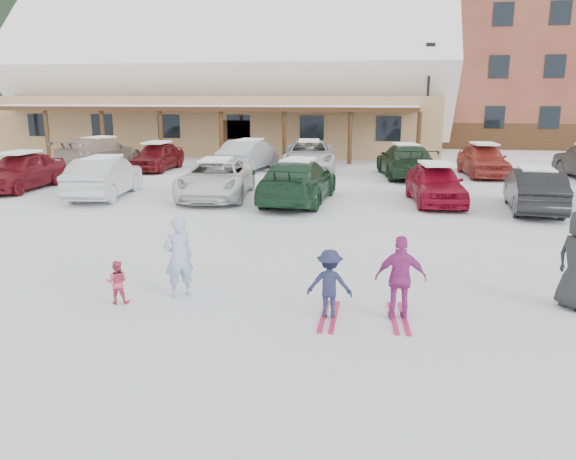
% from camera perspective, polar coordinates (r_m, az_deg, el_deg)
% --- Properties ---
extents(ground, '(160.00, 160.00, 0.00)m').
position_cam_1_polar(ground, '(10.67, -2.59, -6.40)').
color(ground, white).
rests_on(ground, ground).
extents(day_lodge, '(29.12, 12.50, 10.38)m').
position_cam_1_polar(day_lodge, '(39.38, -6.30, 13.88)').
color(day_lodge, tan).
rests_on(day_lodge, ground).
extents(alpine_hotel, '(31.48, 14.01, 21.48)m').
position_cam_1_polar(alpine_hotel, '(49.49, 25.85, 18.02)').
color(alpine_hotel, brown).
rests_on(alpine_hotel, ground).
extents(lamp_post, '(0.50, 0.25, 6.50)m').
position_cam_1_polar(lamp_post, '(33.84, 14.03, 13.15)').
color(lamp_post, black).
rests_on(lamp_post, ground).
extents(conifer_0, '(4.40, 4.40, 10.20)m').
position_cam_1_polar(conifer_0, '(48.86, -25.74, 14.63)').
color(conifer_0, black).
rests_on(conifer_0, ground).
extents(conifer_2, '(5.28, 5.28, 12.24)m').
position_cam_1_polar(conifer_2, '(61.11, -22.22, 15.54)').
color(conifer_2, black).
rests_on(conifer_2, ground).
extents(conifer_3, '(3.96, 3.96, 9.18)m').
position_cam_1_polar(conifer_3, '(53.91, 14.99, 14.64)').
color(conifer_3, black).
rests_on(conifer_3, ground).
extents(adult_skier, '(0.66, 0.63, 1.51)m').
position_cam_1_polar(adult_skier, '(10.45, -11.05, -2.72)').
color(adult_skier, '#97AAD1').
rests_on(adult_skier, ground).
extents(toddler_red, '(0.44, 0.38, 0.79)m').
position_cam_1_polar(toddler_red, '(10.48, -16.96, -5.09)').
color(toddler_red, '#C63B63').
rests_on(toddler_red, ground).
extents(child_navy, '(0.77, 0.45, 1.18)m').
position_cam_1_polar(child_navy, '(9.36, 4.24, -5.49)').
color(child_navy, '#1E2243').
rests_on(child_navy, ground).
extents(skis_child_navy, '(0.23, 1.40, 0.03)m').
position_cam_1_polar(skis_child_navy, '(9.57, 4.18, -8.74)').
color(skis_child_navy, '#B51945').
rests_on(skis_child_navy, ground).
extents(child_magenta, '(0.86, 0.42, 1.43)m').
position_cam_1_polar(child_magenta, '(9.42, 11.38, -4.82)').
color(child_magenta, '#A12D83').
rests_on(child_magenta, ground).
extents(skis_child_magenta, '(0.33, 1.41, 0.03)m').
position_cam_1_polar(skis_child_magenta, '(9.66, 11.18, -8.75)').
color(skis_child_magenta, '#B51945').
rests_on(skis_child_magenta, ground).
extents(parked_car_0, '(1.87, 4.39, 1.48)m').
position_cam_1_polar(parked_car_0, '(24.58, -25.48, 5.44)').
color(parked_car_0, maroon).
rests_on(parked_car_0, ground).
extents(parked_car_1, '(2.22, 4.63, 1.47)m').
position_cam_1_polar(parked_car_1, '(21.58, -18.16, 5.11)').
color(parked_car_1, '#BBBCC0').
rests_on(parked_car_1, ground).
extents(parked_car_2, '(2.91, 5.27, 1.40)m').
position_cam_1_polar(parked_car_2, '(20.59, -7.28, 5.21)').
color(parked_car_2, white).
rests_on(parked_car_2, ground).
extents(parked_car_3, '(2.33, 5.22, 1.49)m').
position_cam_1_polar(parked_car_3, '(19.47, 1.02, 4.97)').
color(parked_car_3, '#1A3D27').
rests_on(parked_car_3, ground).
extents(parked_car_4, '(2.15, 4.23, 1.38)m').
position_cam_1_polar(parked_car_4, '(19.98, 14.73, 4.59)').
color(parked_car_4, maroon).
rests_on(parked_car_4, ground).
extents(parked_car_5, '(1.79, 4.30, 1.38)m').
position_cam_1_polar(parked_car_5, '(19.66, 23.74, 3.76)').
color(parked_car_5, black).
rests_on(parked_car_5, ground).
extents(parked_car_7, '(2.99, 5.59, 1.54)m').
position_cam_1_polar(parked_car_7, '(30.98, -18.57, 7.51)').
color(parked_car_7, gray).
rests_on(parked_car_7, ground).
extents(parked_car_8, '(1.70, 4.10, 1.39)m').
position_cam_1_polar(parked_car_8, '(28.83, -13.15, 7.30)').
color(parked_car_8, maroon).
rests_on(parked_car_8, ground).
extents(parked_car_9, '(2.16, 4.76, 1.51)m').
position_cam_1_polar(parked_car_9, '(28.16, -3.97, 7.61)').
color(parked_car_9, '#A8A9AD').
rests_on(parked_car_9, ground).
extents(parked_car_10, '(3.21, 5.69, 1.50)m').
position_cam_1_polar(parked_car_10, '(27.92, 2.14, 7.57)').
color(parked_car_10, silver).
rests_on(parked_car_10, ground).
extents(parked_car_11, '(2.91, 5.41, 1.49)m').
position_cam_1_polar(parked_car_11, '(26.25, 11.83, 6.90)').
color(parked_car_11, '#1C3621').
rests_on(parked_car_11, ground).
extents(parked_car_12, '(2.19, 4.55, 1.50)m').
position_cam_1_polar(parked_car_12, '(27.53, 19.22, 6.75)').
color(parked_car_12, '#A6362D').
rests_on(parked_car_12, ground).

